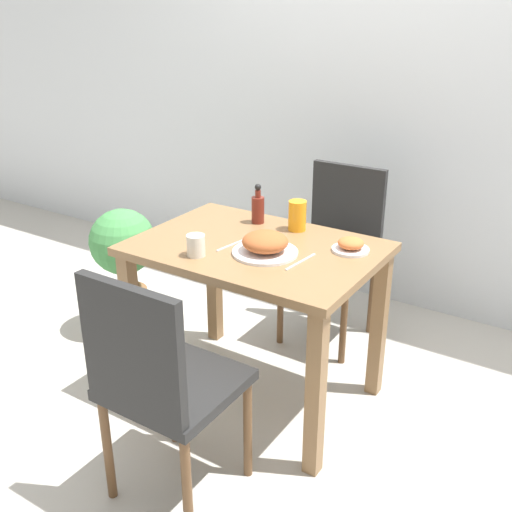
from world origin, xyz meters
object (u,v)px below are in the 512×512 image
(chair_far, at_px, (336,243))
(drink_cup, at_px, (196,245))
(chair_near, at_px, (160,379))
(potted_plant_left, at_px, (124,257))
(sauce_bottle, at_px, (258,208))
(side_plate, at_px, (351,245))
(food_plate, at_px, (265,244))
(juice_glass, at_px, (297,216))

(chair_far, distance_m, drink_cup, 0.98)
(chair_near, bearing_deg, potted_plant_left, -40.42)
(drink_cup, height_order, sauce_bottle, sauce_bottle)
(side_plate, distance_m, drink_cup, 0.63)
(food_plate, relative_size, side_plate, 1.74)
(sauce_bottle, bearing_deg, chair_near, -77.23)
(side_plate, xyz_separation_m, sauce_bottle, (-0.50, 0.08, 0.05))
(side_plate, distance_m, sauce_bottle, 0.51)
(chair_far, bearing_deg, food_plate, -87.37)
(food_plate, bearing_deg, side_plate, 37.02)
(sauce_bottle, bearing_deg, juice_glass, 3.89)
(food_plate, bearing_deg, potted_plant_left, 169.95)
(juice_glass, distance_m, sauce_bottle, 0.20)
(drink_cup, distance_m, sauce_bottle, 0.46)
(potted_plant_left, bearing_deg, chair_far, 31.95)
(drink_cup, bearing_deg, chair_far, 78.65)
(chair_near, xyz_separation_m, side_plate, (0.28, 0.87, 0.25))
(food_plate, xyz_separation_m, juice_glass, (-0.02, 0.31, 0.03))
(chair_near, distance_m, drink_cup, 0.60)
(chair_far, xyz_separation_m, food_plate, (0.04, -0.76, 0.26))
(food_plate, bearing_deg, drink_cup, -143.23)
(chair_near, xyz_separation_m, potted_plant_left, (-0.98, 0.83, -0.08))
(chair_far, xyz_separation_m, sauce_bottle, (-0.19, -0.47, 0.29))
(drink_cup, distance_m, juice_glass, 0.51)
(drink_cup, bearing_deg, potted_plant_left, 155.91)
(food_plate, bearing_deg, chair_near, -90.52)
(sauce_bottle, bearing_deg, food_plate, -53.07)
(side_plate, distance_m, juice_glass, 0.32)
(chair_near, relative_size, drink_cup, 10.41)
(chair_far, distance_m, food_plate, 0.81)
(side_plate, height_order, sauce_bottle, sauce_bottle)
(drink_cup, height_order, potted_plant_left, drink_cup)
(chair_far, height_order, sauce_bottle, sauce_bottle)
(chair_far, xyz_separation_m, side_plate, (0.31, -0.55, 0.25))
(chair_far, bearing_deg, side_plate, -60.42)
(chair_near, xyz_separation_m, sauce_bottle, (-0.22, 0.95, 0.29))
(food_plate, relative_size, sauce_bottle, 1.45)
(chair_far, height_order, juice_glass, chair_far)
(drink_cup, bearing_deg, chair_near, -66.27)
(side_plate, relative_size, potted_plant_left, 0.22)
(chair_near, bearing_deg, juice_glass, -88.92)
(side_plate, xyz_separation_m, drink_cup, (-0.50, -0.38, 0.02))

